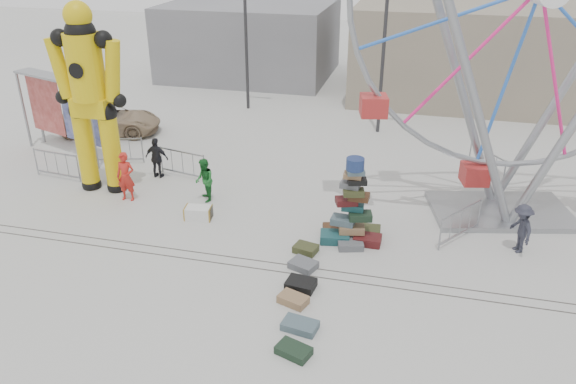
% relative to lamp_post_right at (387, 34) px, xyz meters
% --- Properties ---
extents(ground, '(90.00, 90.00, 0.00)m').
position_rel_lamp_post_right_xyz_m(ground, '(-3.09, -13.00, -4.48)').
color(ground, '#9E9E99').
rests_on(ground, ground).
extents(track_line_near, '(40.00, 0.04, 0.01)m').
position_rel_lamp_post_right_xyz_m(track_line_near, '(-3.09, -12.40, -4.48)').
color(track_line_near, '#47443F').
rests_on(track_line_near, ground).
extents(track_line_far, '(40.00, 0.04, 0.01)m').
position_rel_lamp_post_right_xyz_m(track_line_far, '(-3.09, -12.00, -4.48)').
color(track_line_far, '#47443F').
rests_on(track_line_far, ground).
extents(building_right, '(12.00, 8.00, 5.00)m').
position_rel_lamp_post_right_xyz_m(building_right, '(3.91, 7.00, -1.98)').
color(building_right, gray).
rests_on(building_right, ground).
extents(building_left, '(10.00, 8.00, 4.40)m').
position_rel_lamp_post_right_xyz_m(building_left, '(-9.09, 9.00, -2.28)').
color(building_left, gray).
rests_on(building_left, ground).
extents(lamp_post_right, '(1.41, 0.25, 8.00)m').
position_rel_lamp_post_right_xyz_m(lamp_post_right, '(0.00, 0.00, 0.00)').
color(lamp_post_right, '#2D2D30').
rests_on(lamp_post_right, ground).
extents(lamp_post_left, '(1.41, 0.25, 8.00)m').
position_rel_lamp_post_right_xyz_m(lamp_post_left, '(-7.00, 2.00, 0.00)').
color(lamp_post_left, '#2D2D30').
rests_on(lamp_post_left, ground).
extents(suitcase_tower, '(1.93, 1.70, 2.73)m').
position_rel_lamp_post_right_xyz_m(suitcase_tower, '(0.10, -10.10, -3.72)').
color(suitcase_tower, '#1A4C50').
rests_on(suitcase_tower, ground).
extents(crash_test_dummy, '(2.71, 1.20, 6.86)m').
position_rel_lamp_post_right_xyz_m(crash_test_dummy, '(-9.24, -8.70, -0.87)').
color(crash_test_dummy, black).
rests_on(crash_test_dummy, ground).
extents(ferris_wheel, '(10.78, 3.67, 12.80)m').
position_rel_lamp_post_right_xyz_m(ferris_wheel, '(4.75, -7.21, 1.82)').
color(ferris_wheel, gray).
rests_on(ferris_wheel, ground).
extents(banner_scaffold, '(4.59, 2.23, 3.32)m').
position_rel_lamp_post_right_xyz_m(banner_scaffold, '(-12.47, -6.00, -1.98)').
color(banner_scaffold, gray).
rests_on(banner_scaffold, ground).
extents(steamer_trunk, '(0.94, 0.62, 0.41)m').
position_rel_lamp_post_right_xyz_m(steamer_trunk, '(-4.99, -10.00, -4.28)').
color(steamer_trunk, silver).
rests_on(steamer_trunk, ground).
extents(row_case_0, '(0.78, 0.66, 0.22)m').
position_rel_lamp_post_right_xyz_m(row_case_0, '(-1.09, -11.19, -4.37)').
color(row_case_0, '#3B4020').
rests_on(row_case_0, ground).
extents(row_case_1, '(0.89, 0.80, 0.21)m').
position_rel_lamp_post_right_xyz_m(row_case_1, '(-0.97, -12.04, -4.38)').
color(row_case_1, slate).
rests_on(row_case_1, ground).
extents(row_case_2, '(0.84, 0.68, 0.23)m').
position_rel_lamp_post_right_xyz_m(row_case_2, '(-0.82, -13.00, -4.37)').
color(row_case_2, black).
rests_on(row_case_2, ground).
extents(row_case_3, '(0.87, 0.70, 0.22)m').
position_rel_lamp_post_right_xyz_m(row_case_3, '(-0.87, -13.70, -4.37)').
color(row_case_3, '#936F4B').
rests_on(row_case_3, ground).
extents(row_case_4, '(0.93, 0.67, 0.20)m').
position_rel_lamp_post_right_xyz_m(row_case_4, '(-0.47, -14.65, -4.38)').
color(row_case_4, '#4B616B').
rests_on(row_case_4, ground).
extents(row_case_5, '(0.90, 0.73, 0.20)m').
position_rel_lamp_post_right_xyz_m(row_case_5, '(-0.42, -15.54, -4.38)').
color(row_case_5, '#1A301F').
rests_on(row_case_5, ground).
extents(barricade_dummy_a, '(2.00, 0.33, 1.10)m').
position_rel_lamp_post_right_xyz_m(barricade_dummy_a, '(-11.42, -8.30, -3.93)').
color(barricade_dummy_a, gray).
rests_on(barricade_dummy_a, ground).
extents(barricade_dummy_b, '(1.95, 0.66, 1.10)m').
position_rel_lamp_post_right_xyz_m(barricade_dummy_b, '(-9.94, -6.39, -3.93)').
color(barricade_dummy_b, gray).
rests_on(barricade_dummy_b, ground).
extents(barricade_dummy_c, '(1.97, 0.53, 1.10)m').
position_rel_lamp_post_right_xyz_m(barricade_dummy_c, '(-6.83, -7.03, -3.93)').
color(barricade_dummy_c, gray).
rests_on(barricade_dummy_c, ground).
extents(barricade_wheel_front, '(1.27, 1.67, 1.10)m').
position_rel_lamp_post_right_xyz_m(barricade_wheel_front, '(3.35, -9.32, -3.93)').
color(barricade_wheel_front, gray).
rests_on(barricade_wheel_front, ground).
extents(barricade_wheel_back, '(1.23, 1.70, 1.10)m').
position_rel_lamp_post_right_xyz_m(barricade_wheel_back, '(4.43, -4.28, -3.93)').
color(barricade_wheel_back, gray).
rests_on(barricade_wheel_back, ground).
extents(pedestrian_red, '(0.68, 0.48, 1.77)m').
position_rel_lamp_post_right_xyz_m(pedestrian_red, '(-7.94, -9.29, -3.60)').
color(pedestrian_red, red).
rests_on(pedestrian_red, ground).
extents(pedestrian_green, '(0.90, 0.95, 1.56)m').
position_rel_lamp_post_right_xyz_m(pedestrian_green, '(-5.26, -8.70, -3.70)').
color(pedestrian_green, '#186323').
rests_on(pedestrian_green, ground).
extents(pedestrian_black, '(0.94, 0.41, 1.59)m').
position_rel_lamp_post_right_xyz_m(pedestrian_black, '(-7.76, -7.25, -3.69)').
color(pedestrian_black, black).
rests_on(pedestrian_black, ground).
extents(pedestrian_grey, '(0.89, 1.13, 1.54)m').
position_rel_lamp_post_right_xyz_m(pedestrian_grey, '(5.04, -9.59, -3.71)').
color(pedestrian_grey, '#262733').
rests_on(pedestrian_grey, ground).
extents(parked_suv, '(4.91, 3.06, 1.27)m').
position_rel_lamp_post_right_xyz_m(parked_suv, '(-12.10, -3.22, -3.85)').
color(parked_suv, '#9D8465').
rests_on(parked_suv, ground).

